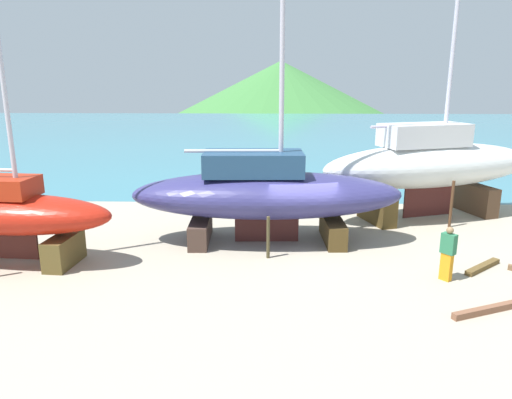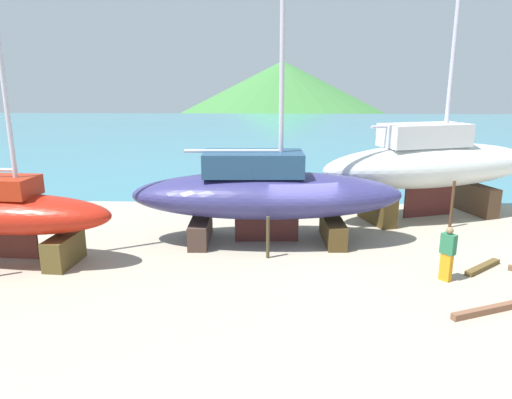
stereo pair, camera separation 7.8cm
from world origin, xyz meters
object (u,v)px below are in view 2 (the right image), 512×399
sailboat_large_starboard (266,192)px  sailboat_mid_port (431,164)px  sailboat_far_slipway (10,214)px  worker (447,253)px

sailboat_large_starboard → sailboat_mid_port: bearing=23.6°
sailboat_mid_port → sailboat_large_starboard: bearing=-172.7°
sailboat_far_slipway → sailboat_large_starboard: bearing=20.5°
sailboat_large_starboard → sailboat_far_slipway: bearing=-165.9°
sailboat_large_starboard → sailboat_mid_port: size_ratio=0.95×
sailboat_large_starboard → sailboat_mid_port: 8.12m
sailboat_large_starboard → sailboat_far_slipway: size_ratio=1.49×
sailboat_mid_port → worker: bearing=-121.4°
sailboat_mid_port → sailboat_far_slipway: bearing=-177.6°
sailboat_far_slipway → worker: (14.24, -1.01, -0.84)m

